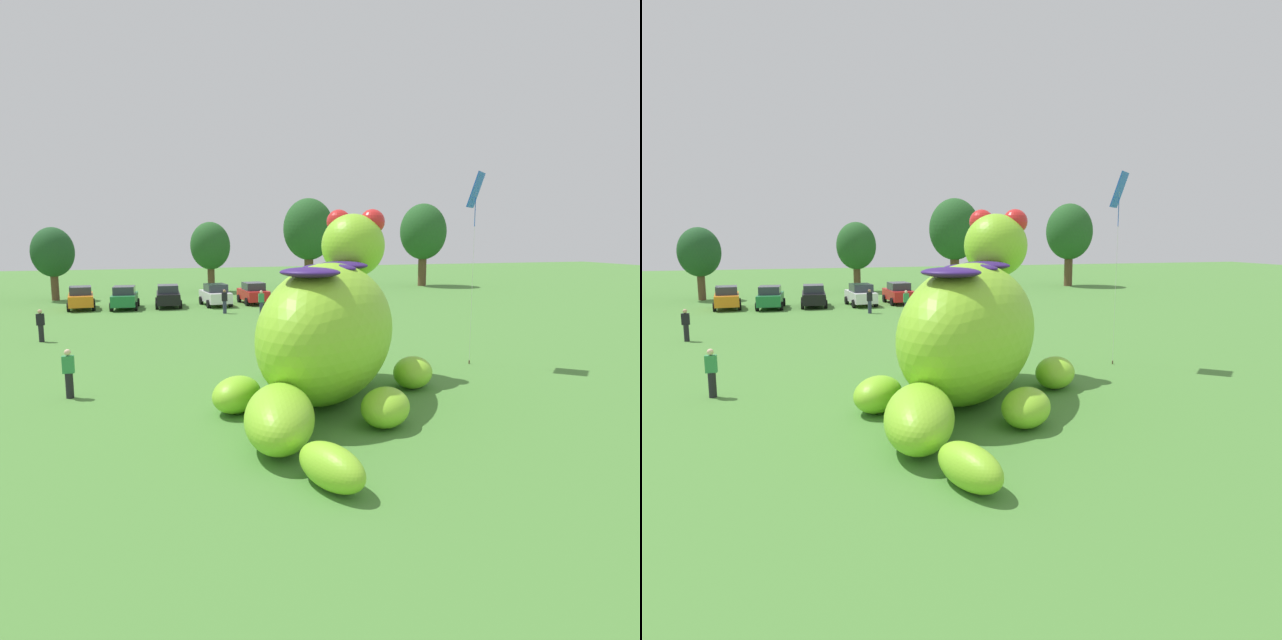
# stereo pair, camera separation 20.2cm
# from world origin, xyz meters

# --- Properties ---
(ground_plane) EXTENTS (160.00, 160.00, 0.00)m
(ground_plane) POSITION_xyz_m (0.00, 0.00, 0.00)
(ground_plane) COLOR #4C8438
(giant_inflatable_creature) EXTENTS (8.90, 12.61, 6.54)m
(giant_inflatable_creature) POSITION_xyz_m (0.92, 1.39, 2.39)
(giant_inflatable_creature) COLOR #8CD12D
(giant_inflatable_creature) RESTS_ON ground
(car_orange) EXTENTS (2.23, 4.24, 1.72)m
(car_orange) POSITION_xyz_m (-9.74, 29.16, 0.86)
(car_orange) COLOR orange
(car_orange) RESTS_ON ground
(car_green) EXTENTS (2.07, 4.17, 1.72)m
(car_green) POSITION_xyz_m (-6.61, 28.45, 0.86)
(car_green) COLOR #1E7238
(car_green) RESTS_ON ground
(car_black) EXTENTS (1.99, 4.13, 1.72)m
(car_black) POSITION_xyz_m (-3.44, 28.64, 0.86)
(car_black) COLOR black
(car_black) RESTS_ON ground
(car_white) EXTENTS (2.34, 4.29, 1.72)m
(car_white) POSITION_xyz_m (0.14, 28.41, 0.86)
(car_white) COLOR white
(car_white) RESTS_ON ground
(car_red) EXTENTS (2.23, 4.24, 1.72)m
(car_red) POSITION_xyz_m (3.21, 28.93, 0.86)
(car_red) COLOR red
(car_red) RESTS_ON ground
(tree_left) EXTENTS (3.47, 3.47, 6.15)m
(tree_left) POSITION_xyz_m (-12.45, 36.02, 4.02)
(tree_left) COLOR brown
(tree_left) RESTS_ON ground
(tree_mid_left) EXTENTS (3.79, 3.79, 6.72)m
(tree_mid_left) POSITION_xyz_m (0.99, 39.49, 4.40)
(tree_mid_left) COLOR brown
(tree_mid_left) RESTS_ON ground
(tree_centre_left) EXTENTS (5.14, 5.14, 9.13)m
(tree_centre_left) POSITION_xyz_m (10.86, 39.66, 5.97)
(tree_centre_left) COLOR brown
(tree_centre_left) RESTS_ON ground
(tree_centre) EXTENTS (4.95, 4.95, 8.79)m
(tree_centre) POSITION_xyz_m (23.62, 39.70, 5.75)
(tree_centre) COLOR brown
(tree_centre) RESTS_ON ground
(spectator_near_inflatable) EXTENTS (0.38, 0.26, 1.71)m
(spectator_near_inflatable) POSITION_xyz_m (-10.32, 15.64, 0.85)
(spectator_near_inflatable) COLOR black
(spectator_near_inflatable) RESTS_ON ground
(spectator_mid_field) EXTENTS (0.38, 0.26, 1.71)m
(spectator_mid_field) POSITION_xyz_m (0.25, 23.76, 0.85)
(spectator_mid_field) COLOR #2D334C
(spectator_mid_field) RESTS_ON ground
(spectator_by_cars) EXTENTS (0.38, 0.26, 1.71)m
(spectator_by_cars) POSITION_xyz_m (2.61, 22.34, 0.85)
(spectator_by_cars) COLOR #2D334C
(spectator_by_cars) RESTS_ON ground
(spectator_wandering) EXTENTS (0.38, 0.26, 1.71)m
(spectator_wandering) POSITION_xyz_m (9.63, 25.28, 0.85)
(spectator_wandering) COLOR black
(spectator_wandering) RESTS_ON ground
(spectator_far_side) EXTENTS (0.38, 0.26, 1.71)m
(spectator_far_side) POSITION_xyz_m (-7.59, 4.01, 0.85)
(spectator_far_side) COLOR black
(spectator_far_side) RESTS_ON ground
(tethered_flying_kite) EXTENTS (1.13, 1.13, 8.12)m
(tethered_flying_kite) POSITION_xyz_m (8.38, 4.73, 7.27)
(tethered_flying_kite) COLOR brown
(tethered_flying_kite) RESTS_ON ground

